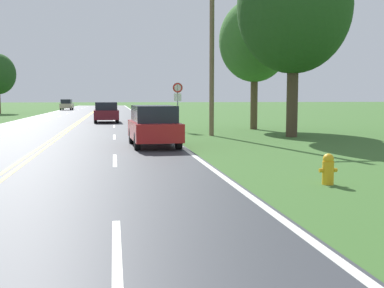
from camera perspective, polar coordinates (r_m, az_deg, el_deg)
The scene contains 8 objects.
fire_hydrant at distance 11.30m, azimuth 15.83°, elevation -2.85°, with size 0.42×0.26×0.71m.
traffic_sign at distance 28.05m, azimuth -1.71°, elevation 5.90°, with size 0.60×0.10×2.83m.
utility_pole_midground at distance 25.01m, azimuth 2.37°, elevation 12.44°, with size 1.80×0.24×9.62m.
tree_left_verge at distance 24.85m, azimuth 12.00°, elevation 15.51°, with size 5.58×5.58×9.55m.
tree_right_cluster at distance 30.19m, azimuth 7.45°, elevation 12.01°, with size 4.36×4.36×7.92m.
car_red_hatchback_nearest at distance 19.34m, azimuth -4.57°, elevation 2.28°, with size 1.94×4.26×1.64m.
car_maroon_hatchback_approaching at distance 38.42m, azimuth -10.13°, elevation 3.78°, with size 1.96×4.16×1.59m.
car_champagne_sedan_mid_near at distance 77.78m, azimuth -14.64°, elevation 4.54°, with size 1.84×4.08×1.67m.
Camera 1 is at (2.77, 1.44, 1.97)m, focal length 45.00 mm.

